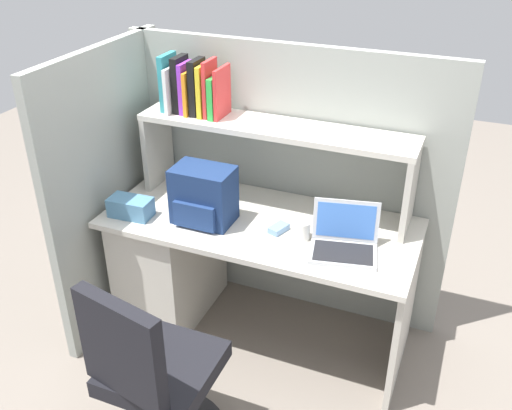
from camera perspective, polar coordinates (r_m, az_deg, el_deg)
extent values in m
plane|color=slate|center=(3.37, 0.33, -12.33)|extent=(8.00, 8.00, 0.00)
cube|color=beige|center=(2.94, 0.37, -1.85)|extent=(1.60, 0.70, 0.03)
cube|color=beige|center=(3.35, -8.44, -5.34)|extent=(0.40, 0.64, 0.70)
cube|color=beige|center=(3.01, 14.52, -10.70)|extent=(0.03, 0.64, 0.70)
cube|color=#939991|center=(3.22, 2.90, 2.29)|extent=(1.84, 0.05, 1.55)
cube|color=#939991|center=(3.25, -14.01, 1.62)|extent=(0.05, 1.06, 1.55)
cube|color=#BCB7AC|center=(3.29, -9.73, 5.61)|extent=(0.03, 0.28, 0.42)
cube|color=#BCB7AC|center=(2.86, 15.05, 1.24)|extent=(0.03, 0.28, 0.42)
cube|color=beige|center=(2.91, 1.88, 7.66)|extent=(1.44, 0.28, 0.03)
cube|color=teal|center=(3.11, -8.71, 11.97)|extent=(0.03, 0.15, 0.29)
cube|color=white|center=(3.09, -8.24, 11.33)|extent=(0.02, 0.17, 0.24)
cube|color=black|center=(3.08, -7.51, 11.81)|extent=(0.04, 0.13, 0.29)
cube|color=purple|center=(3.06, -6.98, 11.48)|extent=(0.02, 0.13, 0.27)
cube|color=orange|center=(3.05, -6.43, 11.12)|extent=(0.02, 0.17, 0.23)
cube|color=black|center=(3.02, -5.86, 11.56)|extent=(0.04, 0.14, 0.29)
cube|color=yellow|center=(3.01, -5.14, 11.29)|extent=(0.03, 0.15, 0.27)
cube|color=red|center=(2.99, -4.60, 11.47)|extent=(0.02, 0.14, 0.29)
cube|color=green|center=(2.98, -4.01, 10.66)|extent=(0.03, 0.15, 0.22)
cube|color=red|center=(2.98, -3.38, 11.09)|extent=(0.02, 0.18, 0.26)
cube|color=#B7BABF|center=(2.70, 8.64, -4.75)|extent=(0.35, 0.28, 0.02)
cube|color=black|center=(2.69, 8.64, -4.67)|extent=(0.30, 0.22, 0.00)
cube|color=#B7BABF|center=(2.74, 8.92, -1.50)|extent=(0.31, 0.11, 0.20)
cube|color=#3F72CC|center=(2.73, 8.92, -1.57)|extent=(0.27, 0.09, 0.17)
cube|color=navy|center=(2.89, -5.21, 1.01)|extent=(0.30, 0.20, 0.29)
cube|color=navy|center=(2.84, -6.11, -1.08)|extent=(0.22, 0.04, 0.13)
cube|color=#7299C6|center=(2.84, 2.26, -2.35)|extent=(0.09, 0.12, 0.03)
cylinder|color=white|center=(2.78, 4.63, -2.52)|extent=(0.08, 0.08, 0.09)
cube|color=teal|center=(3.03, -12.33, -0.21)|extent=(0.23, 0.13, 0.10)
cylinder|color=#262628|center=(2.70, -8.86, -18.76)|extent=(0.05, 0.05, 0.41)
cube|color=black|center=(2.55, -9.22, -15.67)|extent=(0.44, 0.44, 0.08)
cube|color=black|center=(2.28, -13.24, -13.78)|extent=(0.40, 0.14, 0.44)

